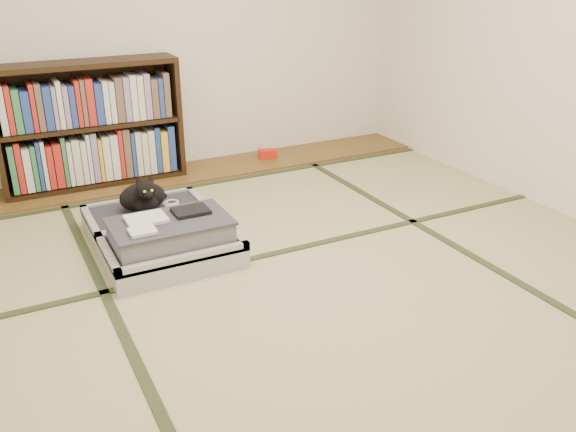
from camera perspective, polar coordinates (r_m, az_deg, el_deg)
name	(u,v)px	position (r m, az deg, el deg)	size (l,w,h in m)	color
floor	(310,283)	(3.28, 2.03, -6.32)	(4.50, 4.50, 0.00)	tan
wood_strip	(189,172)	(4.97, -9.27, 4.05)	(4.00, 0.50, 0.02)	brown
red_item	(268,154)	(5.23, -1.93, 5.84)	(0.15, 0.09, 0.07)	red
tatami_borders	(270,247)	(3.67, -1.73, -2.88)	(4.00, 4.50, 0.01)	#2D381E
bookcase	(91,127)	(4.75, -17.98, 7.91)	(1.32, 0.30, 0.92)	black
suitcase	(162,234)	(3.67, -11.72, -1.67)	(0.74, 0.99, 0.29)	#A4A4A8
cat	(144,197)	(3.88, -13.36, 1.77)	(0.33, 0.33, 0.27)	black
cable_coil	(171,203)	(3.98, -10.87, 1.20)	(0.10, 0.10, 0.02)	white
hanger	(209,266)	(3.47, -7.43, -4.65)	(0.46, 0.26, 0.01)	black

